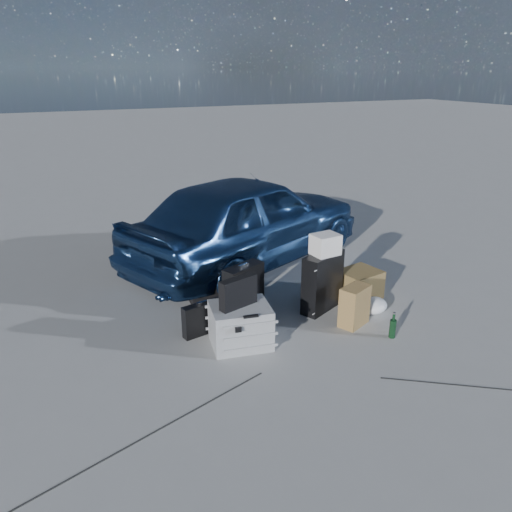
{
  "coord_description": "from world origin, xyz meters",
  "views": [
    {
      "loc": [
        -2.32,
        -3.58,
        2.53
      ],
      "look_at": [
        -0.19,
        0.85,
        0.66
      ],
      "focal_mm": 35.0,
      "sensor_mm": 36.0,
      "label": 1
    }
  ],
  "objects": [
    {
      "name": "suitcase_left",
      "position": [
        -0.37,
        0.78,
        0.3
      ],
      "size": [
        0.49,
        0.33,
        0.61
      ],
      "primitive_type": "cube",
      "rotation": [
        0.0,
        0.0,
        0.39
      ],
      "color": "black",
      "rests_on": "ground"
    },
    {
      "name": "flat_box_black",
      "position": [
        -0.5,
        1.33,
        0.42
      ],
      "size": [
        0.3,
        0.24,
        0.06
      ],
      "primitive_type": "cube",
      "rotation": [
        0.0,
        0.0,
        0.16
      ],
      "color": "black",
      "rests_on": "flat_box_white"
    },
    {
      "name": "plastic_bag",
      "position": [
        0.96,
        0.28,
        0.09
      ],
      "size": [
        0.37,
        0.33,
        0.17
      ],
      "primitive_type": "ellipsoid",
      "rotation": [
        0.0,
        0.0,
        0.24
      ],
      "color": "white",
      "rests_on": "ground"
    },
    {
      "name": "car",
      "position": [
        0.36,
        2.26,
        0.62
      ],
      "size": [
        3.91,
        2.73,
        1.23
      ],
      "primitive_type": "imported",
      "rotation": [
        0.0,
        0.0,
        1.96
      ],
      "color": "#284C81",
      "rests_on": "ground"
    },
    {
      "name": "ground",
      "position": [
        0.0,
        0.0,
        0.0
      ],
      "size": [
        60.0,
        60.0,
        0.0
      ],
      "primitive_type": "plane",
      "color": "#9F9F9B",
      "rests_on": "ground"
    },
    {
      "name": "green_bottle",
      "position": [
        0.79,
        -0.23,
        0.13
      ],
      "size": [
        0.08,
        0.08,
        0.26
      ],
      "primitive_type": "cylinder",
      "rotation": [
        0.0,
        0.0,
        0.33
      ],
      "color": "black",
      "rests_on": "ground"
    },
    {
      "name": "briefcase",
      "position": [
        -0.88,
        0.66,
        0.17
      ],
      "size": [
        0.44,
        0.17,
        0.33
      ],
      "primitive_type": "cube",
      "rotation": [
        0.0,
        0.0,
        0.19
      ],
      "color": "black",
      "rests_on": "ground"
    },
    {
      "name": "laptop_bag",
      "position": [
        -0.63,
        0.32,
        0.55
      ],
      "size": [
        0.4,
        0.2,
        0.29
      ],
      "primitive_type": "cube",
      "rotation": [
        0.0,
        0.0,
        0.27
      ],
      "color": "black",
      "rests_on": "pelican_case"
    },
    {
      "name": "pelican_case",
      "position": [
        -0.62,
        0.31,
        0.2
      ],
      "size": [
        0.63,
        0.55,
        0.41
      ],
      "primitive_type": "cube",
      "rotation": [
        0.0,
        0.0,
        -0.19
      ],
      "color": "#939598",
      "rests_on": "ground"
    },
    {
      "name": "flat_box_white",
      "position": [
        -0.48,
        1.34,
        0.36
      ],
      "size": [
        0.45,
        0.34,
        0.08
      ],
      "primitive_type": "cube",
      "rotation": [
        0.0,
        0.0,
        0.02
      ],
      "color": "silver",
      "rests_on": "duffel_bag"
    },
    {
      "name": "suitcase_right",
      "position": [
        0.5,
        0.62,
        0.33
      ],
      "size": [
        0.58,
        0.4,
        0.65
      ],
      "primitive_type": "cube",
      "rotation": [
        0.0,
        0.0,
        0.42
      ],
      "color": "black",
      "rests_on": "ground"
    },
    {
      "name": "cardboard_box",
      "position": [
        1.05,
        0.67,
        0.17
      ],
      "size": [
        0.51,
        0.46,
        0.33
      ],
      "primitive_type": "cube",
      "rotation": [
        0.0,
        0.0,
        0.18
      ],
      "color": "olive",
      "rests_on": "ground"
    },
    {
      "name": "white_carton",
      "position": [
        0.5,
        0.6,
        0.76
      ],
      "size": [
        0.3,
        0.25,
        0.22
      ],
      "primitive_type": "cube",
      "rotation": [
        0.0,
        0.0,
        0.09
      ],
      "color": "silver",
      "rests_on": "suitcase_right"
    },
    {
      "name": "duffel_bag",
      "position": [
        -0.46,
        1.32,
        0.16
      ],
      "size": [
        0.66,
        0.33,
        0.32
      ],
      "primitive_type": "cube",
      "rotation": [
        0.0,
        0.0,
        -0.09
      ],
      "color": "black",
      "rests_on": "ground"
    },
    {
      "name": "kraft_bag",
      "position": [
        0.61,
        0.16,
        0.21
      ],
      "size": [
        0.37,
        0.3,
        0.43
      ],
      "primitive_type": "cube",
      "rotation": [
        0.0,
        0.0,
        0.4
      ],
      "color": "#976B41",
      "rests_on": "ground"
    }
  ]
}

